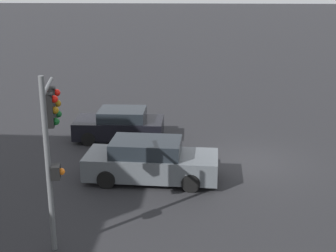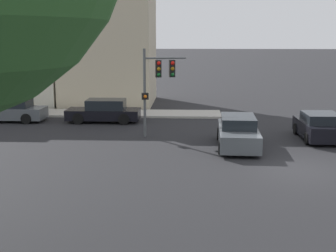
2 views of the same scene
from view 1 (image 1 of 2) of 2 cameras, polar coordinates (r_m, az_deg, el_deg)
name	(u,v)px [view 1 (image 1 of 2)]	position (r m, az deg, el deg)	size (l,w,h in m)	color
ground_plane	(252,161)	(18.94, 10.15, -4.24)	(300.00, 300.00, 0.00)	black
traffic_signal	(50,127)	(12.58, -14.14, -0.07)	(0.89, 2.32, 4.68)	#515456
crossing_car_0	(150,161)	(16.71, -2.17, -4.30)	(4.77, 2.09, 1.50)	#4C5156
crossing_car_1	(120,125)	(21.11, -5.88, 0.11)	(3.94, 2.09, 1.41)	black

